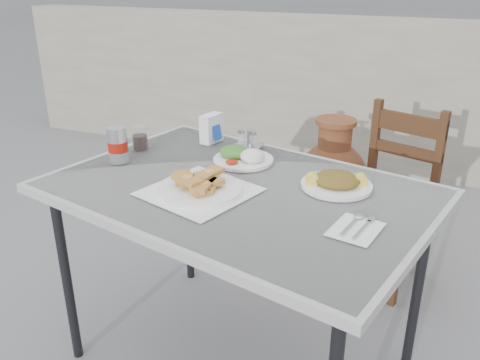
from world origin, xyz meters
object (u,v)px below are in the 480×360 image
at_px(salad_rice_plate, 243,156).
at_px(condiment_caddy, 249,141).
at_px(cafe_table, 238,200).
at_px(chair, 389,194).
at_px(cola_glass, 140,139).
at_px(terracotta_urn, 331,188).
at_px(salad_chopped_plate, 337,182).
at_px(napkin_holder, 211,128).
at_px(pide_plate, 199,184).
at_px(soda_can, 118,145).

xyz_separation_m(salad_rice_plate, condiment_caddy, (-0.04, 0.17, 0.01)).
distance_m(cafe_table, chair, 1.07).
relative_size(cola_glass, terracotta_urn, 0.13).
bearing_deg(condiment_caddy, salad_rice_plate, -76.70).
bearing_deg(salad_chopped_plate, terracotta_urn, 102.12).
relative_size(salad_chopped_plate, terracotta_urn, 0.33).
xyz_separation_m(salad_rice_plate, salad_chopped_plate, (0.41, -0.11, -0.00)).
relative_size(salad_rice_plate, napkin_holder, 1.92).
relative_size(pide_plate, salad_rice_plate, 1.76).
relative_size(salad_chopped_plate, napkin_holder, 2.00).
relative_size(cafe_table, condiment_caddy, 12.86).
bearing_deg(cafe_table, napkin_holder, 126.19).
bearing_deg(cafe_table, cola_glass, 159.05).
xyz_separation_m(pide_plate, chair, (0.57, 1.03, -0.38)).
bearing_deg(chair, soda_can, -119.77).
bearing_deg(soda_can, condiment_caddy, 40.18).
xyz_separation_m(cola_glass, napkin_holder, (0.25, 0.20, 0.02)).
xyz_separation_m(napkin_holder, chair, (0.76, 0.52, -0.42)).
xyz_separation_m(salad_rice_plate, chair, (0.54, 0.69, -0.37)).
xyz_separation_m(cafe_table, pide_plate, (-0.11, -0.10, 0.09)).
relative_size(salad_rice_plate, chair, 0.27).
relative_size(pide_plate, terracotta_urn, 0.56).
xyz_separation_m(cola_glass, chair, (1.01, 0.72, -0.40)).
bearing_deg(cafe_table, salad_chopped_plate, 20.05).
distance_m(soda_can, cola_glass, 0.17).
distance_m(salad_rice_plate, soda_can, 0.51).
distance_m(condiment_caddy, chair, 0.87).
distance_m(salad_chopped_plate, chair, 0.89).
bearing_deg(soda_can, salad_chopped_plate, 5.27).
relative_size(cafe_table, cola_glass, 15.32).
distance_m(salad_rice_plate, chair, 0.95).
bearing_deg(terracotta_urn, cafe_table, -95.58).
xyz_separation_m(cafe_table, salad_chopped_plate, (0.33, 0.12, 0.08)).
relative_size(pide_plate, soda_can, 2.98).
xyz_separation_m(soda_can, chair, (1.00, 0.88, -0.42)).
distance_m(soda_can, chair, 1.40).
xyz_separation_m(condiment_caddy, terracotta_urn, (0.23, 0.75, -0.50)).
height_order(cafe_table, chair, chair).
relative_size(soda_can, chair, 0.16).
xyz_separation_m(salad_rice_plate, napkin_holder, (-0.22, 0.17, 0.04)).
height_order(soda_can, cola_glass, soda_can).
bearing_deg(napkin_holder, soda_can, -110.19).
bearing_deg(salad_chopped_plate, napkin_holder, 155.69).
relative_size(napkin_holder, terracotta_urn, 0.16).
height_order(pide_plate, salad_chopped_plate, pide_plate).
bearing_deg(cola_glass, terracotta_urn, 54.98).
bearing_deg(soda_can, chair, 41.40).
distance_m(cola_glass, chair, 1.30).
bearing_deg(napkin_holder, condiment_caddy, 11.38).
xyz_separation_m(soda_can, condiment_caddy, (0.43, 0.36, -0.05)).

